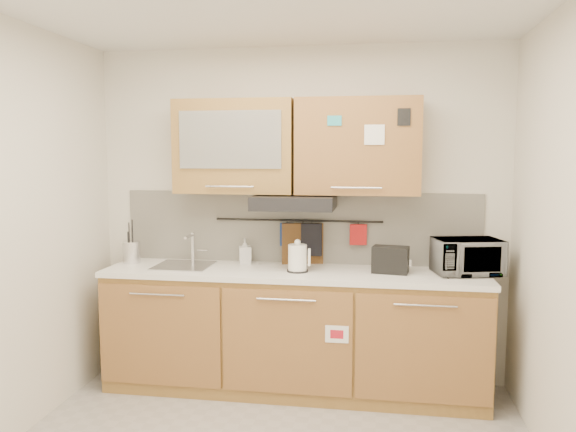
% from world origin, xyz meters
% --- Properties ---
extents(wall_back, '(3.20, 0.00, 3.20)m').
position_xyz_m(wall_back, '(0.00, 1.50, 1.30)').
color(wall_back, silver).
rests_on(wall_back, ground).
extents(base_cabinet, '(2.80, 0.64, 0.88)m').
position_xyz_m(base_cabinet, '(0.00, 1.19, 0.41)').
color(base_cabinet, '#B0823E').
rests_on(base_cabinet, floor).
extents(countertop, '(2.82, 0.62, 0.04)m').
position_xyz_m(countertop, '(0.00, 1.19, 0.90)').
color(countertop, white).
rests_on(countertop, base_cabinet).
extents(backsplash, '(2.80, 0.02, 0.56)m').
position_xyz_m(backsplash, '(0.00, 1.49, 1.20)').
color(backsplash, silver).
rests_on(backsplash, countertop).
extents(upper_cabinets, '(1.82, 0.37, 0.70)m').
position_xyz_m(upper_cabinets, '(-0.00, 1.32, 1.83)').
color(upper_cabinets, '#B0823E').
rests_on(upper_cabinets, wall_back).
extents(range_hood, '(0.60, 0.46, 0.10)m').
position_xyz_m(range_hood, '(0.00, 1.25, 1.42)').
color(range_hood, black).
rests_on(range_hood, upper_cabinets).
extents(sink, '(0.42, 0.40, 0.26)m').
position_xyz_m(sink, '(-0.85, 1.21, 0.92)').
color(sink, silver).
rests_on(sink, countertop).
extents(utensil_rail, '(1.30, 0.02, 0.02)m').
position_xyz_m(utensil_rail, '(0.00, 1.45, 1.26)').
color(utensil_rail, black).
rests_on(utensil_rail, backsplash).
extents(utensil_crock, '(0.15, 0.15, 0.34)m').
position_xyz_m(utensil_crock, '(-1.30, 1.27, 1.01)').
color(utensil_crock, silver).
rests_on(utensil_crock, countertop).
extents(kettle, '(0.17, 0.15, 0.24)m').
position_xyz_m(kettle, '(0.04, 1.14, 1.01)').
color(kettle, white).
rests_on(kettle, countertop).
extents(toaster, '(0.28, 0.19, 0.19)m').
position_xyz_m(toaster, '(0.71, 1.21, 1.02)').
color(toaster, black).
rests_on(toaster, countertop).
extents(microwave, '(0.52, 0.41, 0.25)m').
position_xyz_m(microwave, '(1.25, 1.25, 1.05)').
color(microwave, '#999999').
rests_on(microwave, countertop).
extents(soap_bottle, '(0.11, 0.12, 0.20)m').
position_xyz_m(soap_bottle, '(-0.41, 1.38, 1.02)').
color(soap_bottle, '#999999').
rests_on(soap_bottle, countertop).
extents(cutting_board, '(0.32, 0.09, 0.40)m').
position_xyz_m(cutting_board, '(0.04, 1.44, 1.04)').
color(cutting_board, brown).
rests_on(cutting_board, utensil_rail).
extents(oven_mitt, '(0.11, 0.05, 0.18)m').
position_xyz_m(oven_mitt, '(-0.09, 1.44, 1.15)').
color(oven_mitt, navy).
rests_on(oven_mitt, utensil_rail).
extents(dark_pouch, '(0.16, 0.05, 0.25)m').
position_xyz_m(dark_pouch, '(0.11, 1.44, 1.11)').
color(dark_pouch, black).
rests_on(dark_pouch, utensil_rail).
extents(pot_holder, '(0.13, 0.04, 0.16)m').
position_xyz_m(pot_holder, '(0.47, 1.44, 1.16)').
color(pot_holder, '#AC1617').
rests_on(pot_holder, utensil_rail).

